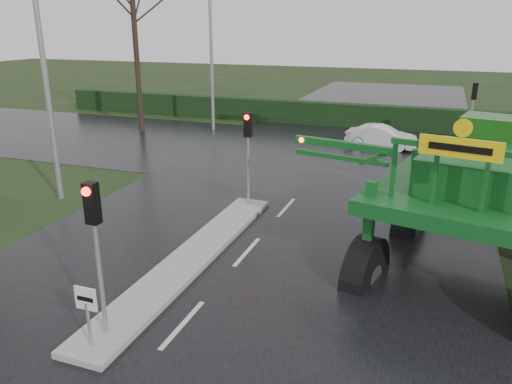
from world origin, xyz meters
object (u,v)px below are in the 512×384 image
(keep_left_sign, at_px, (87,307))
(crop_sprayer, at_px, (376,180))
(street_light_left_near, at_px, (47,37))
(traffic_signal_far, at_px, (473,101))
(traffic_signal_near, at_px, (94,227))
(white_sedan, at_px, (380,148))
(traffic_signal_mid, at_px, (248,139))
(street_light_left_far, at_px, (215,31))

(keep_left_sign, bearing_deg, crop_sprayer, 48.44)
(street_light_left_near, bearing_deg, traffic_signal_far, 43.63)
(traffic_signal_near, xyz_separation_m, white_sedan, (3.40, 19.64, -2.59))
(traffic_signal_near, distance_m, white_sedan, 20.10)
(traffic_signal_mid, bearing_deg, traffic_signal_near, -90.00)
(keep_left_sign, distance_m, street_light_left_near, 11.32)
(street_light_left_far, xyz_separation_m, crop_sprayer, (11.75, -16.02, -3.34))
(street_light_left_near, bearing_deg, white_sedan, 50.81)
(traffic_signal_mid, relative_size, street_light_left_near, 0.35)
(keep_left_sign, xyz_separation_m, crop_sprayer, (4.86, 5.48, 1.59))
(traffic_signal_near, xyz_separation_m, traffic_signal_mid, (0.00, 8.50, 0.00))
(keep_left_sign, bearing_deg, traffic_signal_far, 70.07)
(traffic_signal_far, height_order, crop_sprayer, crop_sprayer)
(traffic_signal_mid, xyz_separation_m, crop_sprayer, (4.86, -3.51, 0.06))
(street_light_left_near, xyz_separation_m, street_light_left_far, (0.00, 14.00, 0.00))
(traffic_signal_far, height_order, street_light_left_near, street_light_left_near)
(street_light_left_far, bearing_deg, street_light_left_near, -90.00)
(traffic_signal_far, bearing_deg, street_light_left_far, 0.03)
(crop_sprayer, bearing_deg, white_sedan, 108.21)
(traffic_signal_far, relative_size, street_light_left_far, 0.35)
(crop_sprayer, relative_size, white_sedan, 2.63)
(traffic_signal_far, bearing_deg, traffic_signal_near, 69.64)
(keep_left_sign, height_order, white_sedan, keep_left_sign)
(traffic_signal_mid, distance_m, traffic_signal_far, 14.75)
(traffic_signal_near, height_order, traffic_signal_far, same)
(traffic_signal_far, distance_m, street_light_left_far, 15.08)
(traffic_signal_far, relative_size, white_sedan, 0.95)
(traffic_signal_mid, relative_size, street_light_left_far, 0.35)
(crop_sprayer, distance_m, white_sedan, 14.96)
(keep_left_sign, bearing_deg, white_sedan, 80.41)
(traffic_signal_near, bearing_deg, traffic_signal_far, 69.64)
(traffic_signal_near, height_order, street_light_left_near, street_light_left_near)
(traffic_signal_mid, relative_size, white_sedan, 0.95)
(traffic_signal_near, bearing_deg, street_light_left_near, 134.53)
(traffic_signal_far, xyz_separation_m, crop_sprayer, (-2.94, -16.03, 0.06))
(crop_sprayer, xyz_separation_m, white_sedan, (-1.46, 14.65, -2.65))
(street_light_left_near, height_order, street_light_left_far, same)
(traffic_signal_far, distance_m, street_light_left_near, 20.58)
(keep_left_sign, height_order, street_light_left_near, street_light_left_near)
(keep_left_sign, height_order, street_light_left_far, street_light_left_far)
(traffic_signal_mid, bearing_deg, white_sedan, 73.02)
(traffic_signal_mid, distance_m, white_sedan, 11.93)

